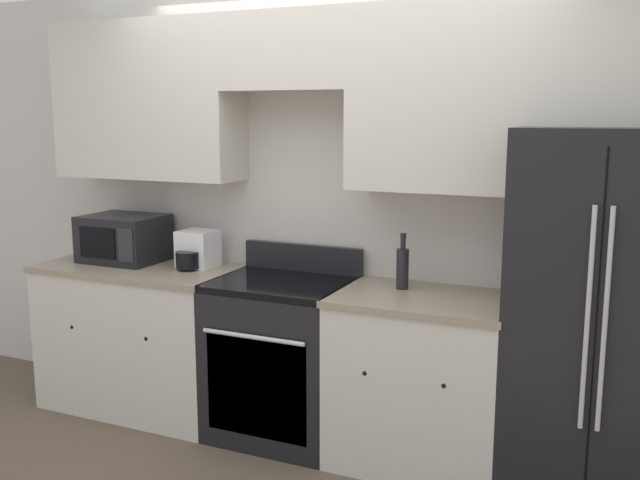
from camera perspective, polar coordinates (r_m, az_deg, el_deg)
The scene contains 9 objects.
ground_plane at distance 3.97m, azimuth -1.93°, elevation -17.57°, with size 12.00×12.00×0.00m, color brown.
wall_back at distance 4.04m, azimuth 1.72°, elevation 6.49°, with size 8.00×0.39×2.60m.
lower_cabinets_left at distance 4.66m, azimuth -14.04°, elevation -7.50°, with size 1.25×0.64×0.92m.
lower_cabinets_right at distance 3.86m, azimuth 8.06°, elevation -11.05°, with size 0.91×0.64×0.92m.
oven_range at distance 4.14m, azimuth -3.06°, elevation -9.38°, with size 0.76×0.65×1.08m.
refrigerator at distance 3.66m, azimuth 21.50°, elevation -5.73°, with size 0.81×0.78×1.78m.
microwave at distance 4.68m, azimuth -15.40°, elevation 0.13°, with size 0.49×0.39×0.29m.
bottle at distance 3.83m, azimuth 6.62°, elevation -2.16°, with size 0.07×0.07×0.30m.
coffee_maker at distance 4.41m, azimuth -9.86°, elevation -0.83°, with size 0.21×0.29×0.22m.
Camera 1 is at (1.56, -3.15, 1.85)m, focal length 40.00 mm.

